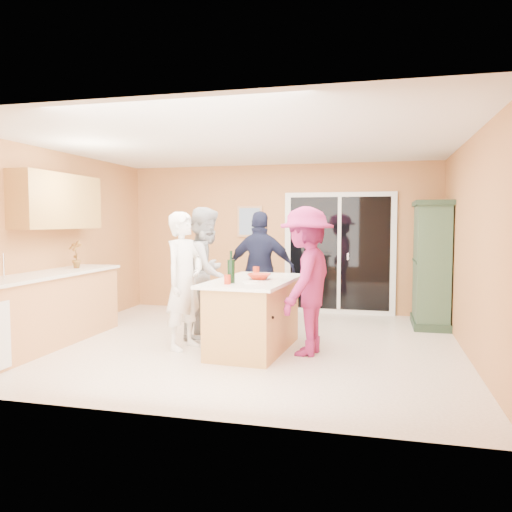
% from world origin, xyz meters
% --- Properties ---
extents(floor, '(5.50, 5.50, 0.00)m').
position_xyz_m(floor, '(0.00, 0.00, 0.00)').
color(floor, white).
rests_on(floor, ground).
extents(ceiling, '(5.50, 5.00, 0.10)m').
position_xyz_m(ceiling, '(0.00, 0.00, 2.60)').
color(ceiling, silver).
rests_on(ceiling, wall_back).
extents(wall_back, '(5.50, 0.10, 2.60)m').
position_xyz_m(wall_back, '(0.00, 2.50, 1.30)').
color(wall_back, tan).
rests_on(wall_back, ground).
extents(wall_front, '(5.50, 0.10, 2.60)m').
position_xyz_m(wall_front, '(0.00, -2.50, 1.30)').
color(wall_front, tan).
rests_on(wall_front, ground).
extents(wall_left, '(0.10, 5.00, 2.60)m').
position_xyz_m(wall_left, '(-2.75, 0.00, 1.30)').
color(wall_left, tan).
rests_on(wall_left, ground).
extents(wall_right, '(0.10, 5.00, 2.60)m').
position_xyz_m(wall_right, '(2.75, 0.00, 1.30)').
color(wall_right, tan).
rests_on(wall_right, ground).
extents(left_cabinet_run, '(0.65, 3.05, 1.24)m').
position_xyz_m(left_cabinet_run, '(-2.45, -1.05, 0.46)').
color(left_cabinet_run, '#C7834D').
rests_on(left_cabinet_run, floor).
extents(upper_cabinets, '(0.35, 1.60, 0.75)m').
position_xyz_m(upper_cabinets, '(-2.58, -0.20, 1.88)').
color(upper_cabinets, '#C7834D').
rests_on(upper_cabinets, wall_left).
extents(sliding_door, '(1.90, 0.07, 2.10)m').
position_xyz_m(sliding_door, '(1.05, 2.46, 1.05)').
color(sliding_door, silver).
rests_on(sliding_door, floor).
extents(framed_picture, '(0.46, 0.04, 0.56)m').
position_xyz_m(framed_picture, '(-0.55, 2.48, 1.60)').
color(framed_picture, tan).
rests_on(framed_picture, wall_back).
extents(kitchen_island, '(1.04, 1.75, 0.89)m').
position_xyz_m(kitchen_island, '(0.21, -0.26, 0.42)').
color(kitchen_island, '#C7834D').
rests_on(kitchen_island, floor).
extents(green_hutch, '(0.55, 1.04, 1.91)m').
position_xyz_m(green_hutch, '(2.49, 1.76, 0.93)').
color(green_hutch, '#223726').
rests_on(green_hutch, floor).
extents(woman_white, '(0.57, 0.72, 1.72)m').
position_xyz_m(woman_white, '(-0.65, -0.40, 0.86)').
color(woman_white, white).
rests_on(woman_white, floor).
extents(woman_grey, '(0.70, 0.89, 1.79)m').
position_xyz_m(woman_grey, '(-0.60, 0.29, 0.90)').
color(woman_grey, '#9C9C9E').
rests_on(woman_grey, floor).
extents(woman_navy, '(1.04, 0.47, 1.76)m').
position_xyz_m(woman_navy, '(0.01, 0.99, 0.88)').
color(woman_navy, '#171B32').
rests_on(woman_navy, floor).
extents(woman_magenta, '(0.85, 1.25, 1.78)m').
position_xyz_m(woman_magenta, '(0.87, -0.29, 0.89)').
color(woman_magenta, maroon).
rests_on(woman_magenta, floor).
extents(serving_bowl, '(0.30, 0.30, 0.07)m').
position_xyz_m(serving_bowl, '(0.28, -0.26, 0.92)').
color(serving_bowl, '#A72712').
rests_on(serving_bowl, kitchen_island).
extents(tulip_vase, '(0.24, 0.19, 0.40)m').
position_xyz_m(tulip_vase, '(-2.45, 0.01, 1.14)').
color(tulip_vase, red).
rests_on(tulip_vase, left_cabinet_run).
extents(tumbler_near, '(0.09, 0.09, 0.11)m').
position_xyz_m(tumbler_near, '(0.04, -0.82, 0.94)').
color(tumbler_near, '#A72712').
rests_on(tumbler_near, kitchen_island).
extents(tumbler_far, '(0.11, 0.11, 0.12)m').
position_xyz_m(tumbler_far, '(0.15, 0.12, 0.95)').
color(tumbler_far, '#A72712').
rests_on(tumbler_far, kitchen_island).
extents(wine_bottle, '(0.09, 0.09, 0.38)m').
position_xyz_m(wine_bottle, '(0.05, -0.70, 1.03)').
color(wine_bottle, black).
rests_on(wine_bottle, kitchen_island).
extents(white_plate, '(0.22, 0.22, 0.01)m').
position_xyz_m(white_plate, '(0.25, -0.58, 0.89)').
color(white_plate, white).
rests_on(white_plate, kitchen_island).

